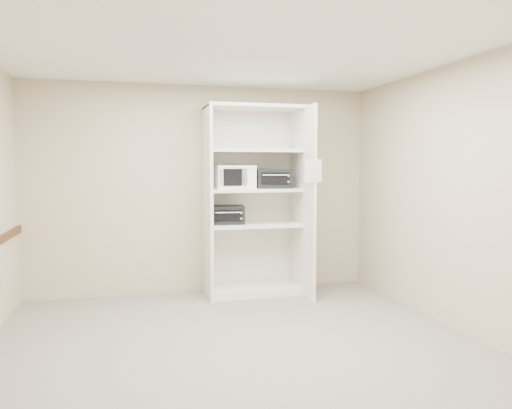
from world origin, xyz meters
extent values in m
cube|color=slate|center=(0.00, 0.00, 0.00)|extent=(4.50, 4.00, 0.01)
cube|color=white|center=(0.00, 0.00, 2.70)|extent=(4.50, 4.00, 0.01)
cube|color=#C4BB92|center=(0.00, 2.00, 1.35)|extent=(4.50, 0.02, 2.70)
cube|color=#C4BB92|center=(0.00, -2.00, 1.35)|extent=(4.50, 0.02, 2.70)
cube|color=#C4BB92|center=(2.25, 0.00, 1.35)|extent=(0.02, 4.00, 2.70)
cube|color=silver|center=(0.02, 1.68, 1.20)|extent=(0.04, 0.60, 2.40)
cube|color=silver|center=(1.22, 1.53, 1.20)|extent=(0.04, 0.90, 2.40)
cube|color=silver|center=(0.62, 1.99, 1.20)|extent=(1.24, 0.02, 2.40)
cube|color=silver|center=(0.62, 1.70, 0.05)|extent=(1.16, 0.56, 0.10)
cube|color=silver|center=(0.62, 1.70, 0.90)|extent=(1.16, 0.56, 0.04)
cube|color=silver|center=(0.62, 1.70, 1.35)|extent=(1.16, 0.56, 0.04)
cube|color=silver|center=(0.62, 1.70, 1.85)|extent=(1.16, 0.56, 0.04)
cube|color=silver|center=(0.62, 1.70, 2.40)|extent=(1.24, 0.60, 0.04)
cube|color=white|center=(0.37, 1.74, 1.52)|extent=(0.50, 0.39, 0.30)
cube|color=black|center=(0.88, 1.70, 1.50)|extent=(0.47, 0.38, 0.25)
cube|color=black|center=(0.27, 1.73, 1.04)|extent=(0.45, 0.36, 0.23)
cube|color=white|center=(1.19, 1.07, 1.60)|extent=(0.21, 0.02, 0.26)
camera|label=1|loc=(-0.95, -4.51, 1.65)|focal=35.00mm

